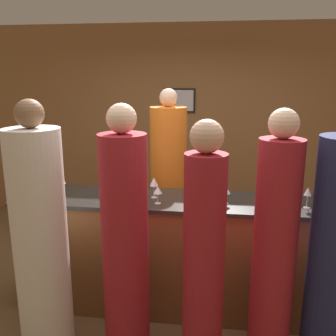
{
  "coord_description": "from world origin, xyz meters",
  "views": [
    {
      "loc": [
        0.36,
        -3.07,
        2.09
      ],
      "look_at": [
        -0.06,
        0.1,
        1.3
      ],
      "focal_mm": 40.0,
      "sensor_mm": 36.0,
      "label": 1
    }
  ],
  "objects_px": {
    "bartender": "(168,186)",
    "guest_3": "(125,245)",
    "wine_bottle_1": "(202,190)",
    "guest_1": "(41,246)",
    "guest_2": "(204,261)",
    "wine_bottle_0": "(321,192)",
    "guest_4": "(274,259)"
  },
  "relations": [
    {
      "from": "guest_2",
      "to": "wine_bottle_0",
      "type": "bearing_deg",
      "value": 38.6
    },
    {
      "from": "guest_2",
      "to": "wine_bottle_1",
      "type": "xyz_separation_m",
      "value": [
        -0.05,
        0.73,
        0.28
      ]
    },
    {
      "from": "guest_1",
      "to": "wine_bottle_1",
      "type": "bearing_deg",
      "value": 31.92
    },
    {
      "from": "wine_bottle_1",
      "to": "guest_2",
      "type": "bearing_deg",
      "value": -86.37
    },
    {
      "from": "guest_2",
      "to": "wine_bottle_1",
      "type": "bearing_deg",
      "value": 93.63
    },
    {
      "from": "guest_2",
      "to": "guest_4",
      "type": "xyz_separation_m",
      "value": [
        0.47,
        0.05,
        0.02
      ]
    },
    {
      "from": "guest_2",
      "to": "wine_bottle_1",
      "type": "distance_m",
      "value": 0.78
    },
    {
      "from": "guest_3",
      "to": "wine_bottle_1",
      "type": "height_order",
      "value": "guest_3"
    },
    {
      "from": "guest_4",
      "to": "guest_2",
      "type": "bearing_deg",
      "value": -173.51
    },
    {
      "from": "wine_bottle_1",
      "to": "guest_4",
      "type": "bearing_deg",
      "value": -52.72
    },
    {
      "from": "bartender",
      "to": "wine_bottle_0",
      "type": "height_order",
      "value": "bartender"
    },
    {
      "from": "guest_4",
      "to": "guest_3",
      "type": "bearing_deg",
      "value": 176.03
    },
    {
      "from": "wine_bottle_0",
      "to": "guest_1",
      "type": "bearing_deg",
      "value": -161.36
    },
    {
      "from": "wine_bottle_1",
      "to": "wine_bottle_0",
      "type": "bearing_deg",
      "value": 0.12
    },
    {
      "from": "bartender",
      "to": "guest_1",
      "type": "distance_m",
      "value": 1.74
    },
    {
      "from": "guest_1",
      "to": "guest_4",
      "type": "xyz_separation_m",
      "value": [
        1.63,
        0.03,
        -0.0
      ]
    },
    {
      "from": "guest_4",
      "to": "bartender",
      "type": "bearing_deg",
      "value": 120.54
    },
    {
      "from": "wine_bottle_1",
      "to": "bartender",
      "type": "bearing_deg",
      "value": 114.72
    },
    {
      "from": "wine_bottle_0",
      "to": "wine_bottle_1",
      "type": "relative_size",
      "value": 1.15
    },
    {
      "from": "guest_1",
      "to": "wine_bottle_1",
      "type": "relative_size",
      "value": 7.01
    },
    {
      "from": "guest_1",
      "to": "wine_bottle_0",
      "type": "bearing_deg",
      "value": 18.64
    },
    {
      "from": "guest_2",
      "to": "wine_bottle_1",
      "type": "relative_size",
      "value": 6.6
    },
    {
      "from": "bartender",
      "to": "wine_bottle_0",
      "type": "bearing_deg",
      "value": 147.01
    },
    {
      "from": "guest_2",
      "to": "guest_1",
      "type": "bearing_deg",
      "value": 178.74
    },
    {
      "from": "bartender",
      "to": "guest_3",
      "type": "height_order",
      "value": "bartender"
    },
    {
      "from": "bartender",
      "to": "guest_4",
      "type": "height_order",
      "value": "bartender"
    },
    {
      "from": "bartender",
      "to": "wine_bottle_1",
      "type": "distance_m",
      "value": 1.01
    },
    {
      "from": "guest_2",
      "to": "guest_3",
      "type": "bearing_deg",
      "value": 167.68
    },
    {
      "from": "guest_2",
      "to": "guest_3",
      "type": "relative_size",
      "value": 0.96
    },
    {
      "from": "guest_3",
      "to": "wine_bottle_0",
      "type": "relative_size",
      "value": 5.99
    },
    {
      "from": "guest_1",
      "to": "guest_4",
      "type": "relative_size",
      "value": 1.02
    },
    {
      "from": "guest_4",
      "to": "wine_bottle_0",
      "type": "bearing_deg",
      "value": 56.57
    }
  ]
}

